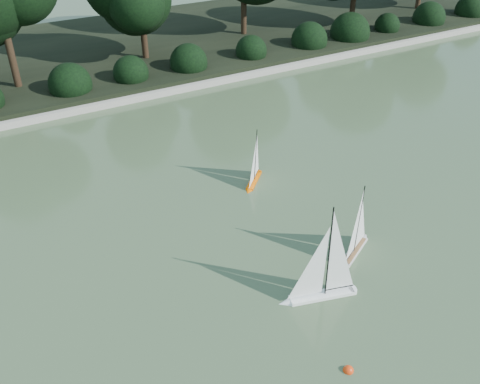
# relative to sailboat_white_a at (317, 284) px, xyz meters

# --- Properties ---
(ground) EXTENTS (80.00, 80.00, 0.00)m
(ground) POSITION_rel_sailboat_white_a_xyz_m (0.47, -0.21, -0.28)
(ground) COLOR #3F5131
(ground) RESTS_ON ground
(pond_coping) EXTENTS (40.00, 0.35, 0.18)m
(pond_coping) POSITION_rel_sailboat_white_a_xyz_m (0.47, 8.79, -0.19)
(pond_coping) COLOR gray
(pond_coping) RESTS_ON ground
(far_bank) EXTENTS (40.00, 8.00, 0.30)m
(far_bank) POSITION_rel_sailboat_white_a_xyz_m (0.47, 12.79, -0.13)
(far_bank) COLOR black
(far_bank) RESTS_ON ground
(shrub_hedge) EXTENTS (29.10, 1.10, 1.10)m
(shrub_hedge) POSITION_rel_sailboat_white_a_xyz_m (0.47, 9.69, 0.17)
(shrub_hedge) COLOR black
(shrub_hedge) RESTS_ON ground
(sailboat_white_a) EXTENTS (1.31, 0.53, 1.79)m
(sailboat_white_a) POSITION_rel_sailboat_white_a_xyz_m (0.00, 0.00, 0.00)
(sailboat_white_a) COLOR white
(sailboat_white_a) RESTS_ON ground
(sailboat_white_b) EXTENTS (1.02, 0.66, 1.50)m
(sailboat_white_b) POSITION_rel_sailboat_white_a_xyz_m (1.33, 0.62, -0.05)
(sailboat_white_b) COLOR beige
(sailboat_white_b) RESTS_ON ground
(sailboat_orange) EXTENTS (0.76, 0.74, 1.28)m
(sailboat_orange) POSITION_rel_sailboat_white_a_xyz_m (0.87, 3.43, -0.08)
(sailboat_orange) COLOR #FB6300
(sailboat_orange) RESTS_ON ground
(race_buoy) EXTENTS (0.15, 0.15, 0.15)m
(race_buoy) POSITION_rel_sailboat_white_a_xyz_m (-0.45, -1.36, -0.28)
(race_buoy) COLOR red
(race_buoy) RESTS_ON ground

